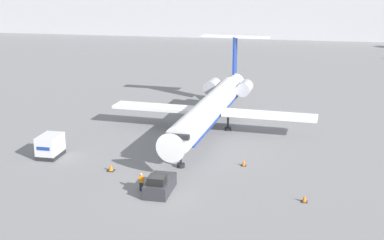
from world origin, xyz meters
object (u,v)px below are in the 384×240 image
luggage_cart (50,146)px  traffic_cone_mid (304,198)px  worker_near_tug (141,182)px  traffic_cone_right (244,163)px  pushback_tug (160,185)px  airplane_main (212,106)px  traffic_cone_left (111,168)px

luggage_cart → traffic_cone_mid: 27.08m
worker_near_tug → traffic_cone_right: size_ratio=2.67×
pushback_tug → airplane_main: bearing=86.1°
airplane_main → luggage_cart: size_ratio=10.17×
traffic_cone_right → airplane_main: bearing=114.7°
worker_near_tug → traffic_cone_mid: bearing=2.3°
worker_near_tug → traffic_cone_mid: (14.29, 0.56, -0.56)m
worker_near_tug → airplane_main: bearing=81.3°
traffic_cone_mid → luggage_cart: bearing=166.8°
worker_near_tug → traffic_cone_right: worker_near_tug is taller
worker_near_tug → traffic_cone_mid: 14.31m
airplane_main → traffic_cone_left: airplane_main is taller
worker_near_tug → luggage_cart: bearing=150.7°
pushback_tug → traffic_cone_left: pushback_tug is taller
airplane_main → luggage_cart: airplane_main is taller
luggage_cart → traffic_cone_left: (7.63, -2.59, -0.86)m
traffic_cone_left → traffic_cone_mid: traffic_cone_left is taller
pushback_tug → traffic_cone_left: 7.37m
airplane_main → traffic_cone_left: bearing=-115.7°
airplane_main → worker_near_tug: 19.99m
traffic_cone_left → traffic_cone_right: 13.31m
airplane_main → traffic_cone_left: (-7.44, -15.46, -2.83)m
luggage_cart → worker_near_tug: bearing=-29.3°
luggage_cart → traffic_cone_right: luggage_cart is taller
airplane_main → traffic_cone_mid: bearing=-59.4°
pushback_tug → traffic_cone_left: size_ratio=5.97×
traffic_cone_left → traffic_cone_mid: size_ratio=1.07×
airplane_main → pushback_tug: (-1.33, -19.56, -2.46)m
airplane_main → luggage_cart: (-15.07, -12.87, -1.97)m
traffic_cone_right → luggage_cart: bearing=-175.8°
pushback_tug → luggage_cart: (-13.74, 6.69, 0.49)m
airplane_main → traffic_cone_mid: size_ratio=47.55×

